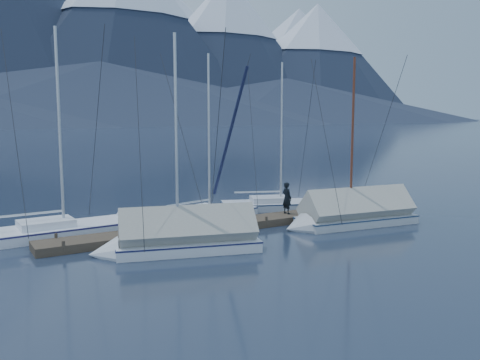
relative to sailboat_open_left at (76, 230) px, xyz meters
name	(u,v)px	position (x,y,z in m)	size (l,w,h in m)	color
ground	(264,236)	(6.84, -4.44, -0.17)	(1000.00, 1000.00, 0.00)	black
dock	(240,225)	(6.84, -2.44, -0.06)	(18.00, 1.50, 0.54)	#382D23
mooring_posts	(231,221)	(6.34, -2.44, 0.18)	(15.12, 1.52, 0.35)	#382D23
sailboat_open_left	(76,230)	(0.00, 0.00, 0.00)	(7.39, 3.13, 9.64)	white
sailboat_open_mid	(216,215)	(6.89, -0.02, -0.01)	(6.96, 3.54, 8.87)	white
sailboat_open_right	(289,206)	(11.51, 0.18, -0.02)	(6.82, 4.11, 8.72)	silver
sailboat_covered_near	(348,216)	(11.40, -4.67, 0.26)	(6.83, 3.02, 8.61)	#B8BDC5
sailboat_covered_far	(174,241)	(2.55, -4.86, 0.27)	(6.63, 3.52, 8.91)	silver
person	(287,198)	(9.58, -2.30, 0.95)	(0.57, 0.37, 1.56)	black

